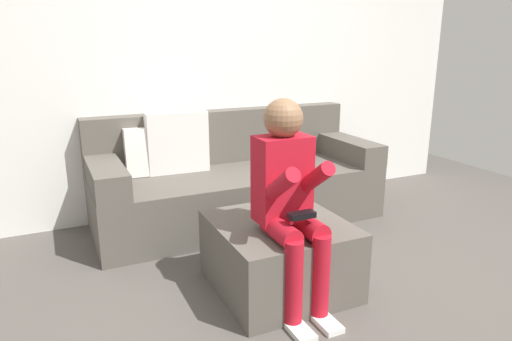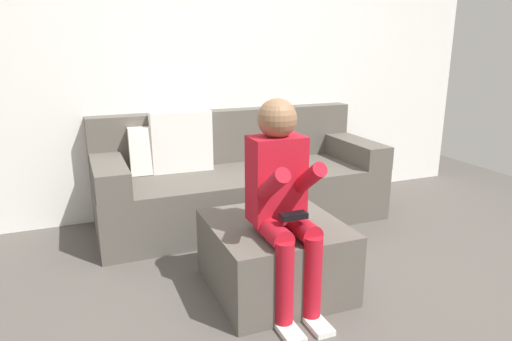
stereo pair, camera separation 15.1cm
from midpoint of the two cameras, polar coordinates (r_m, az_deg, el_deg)
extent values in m
plane|color=#544F49|center=(2.54, 11.22, -18.50)|extent=(6.36, 6.36, 0.00)
cube|color=white|center=(3.98, -6.16, 14.32)|extent=(4.89, 0.10, 2.66)
cube|color=#59544C|center=(3.74, -3.25, -3.17)|extent=(2.26, 0.85, 0.43)
cube|color=#59544C|center=(3.93, -5.20, 4.28)|extent=(2.26, 0.16, 0.44)
cube|color=#59544C|center=(3.42, -19.37, -0.51)|extent=(0.23, 0.85, 0.18)
cube|color=#59544C|center=(4.12, 9.96, 2.78)|extent=(0.23, 0.85, 0.18)
cube|color=white|center=(3.63, -14.21, 2.29)|extent=(0.37, 0.16, 0.37)
cube|color=white|center=(3.65, -10.88, 3.44)|extent=(0.48, 0.16, 0.47)
cube|color=#59544C|center=(2.75, 1.27, -10.43)|extent=(0.73, 0.76, 0.41)
cube|color=red|center=(2.47, 1.51, -1.05)|extent=(0.29, 0.19, 0.47)
sphere|color=#8C6647|center=(2.40, 1.57, 6.46)|extent=(0.21, 0.21, 0.21)
cylinder|color=red|center=(2.40, 1.26, -7.52)|extent=(0.11, 0.28, 0.11)
cylinder|color=red|center=(2.38, 2.78, -13.62)|extent=(0.10, 0.10, 0.44)
cube|color=white|center=(2.46, 3.38, -19.03)|extent=(0.10, 0.22, 0.03)
cylinder|color=red|center=(2.31, 0.73, -2.22)|extent=(0.08, 0.37, 0.29)
cylinder|color=red|center=(2.47, 4.62, -6.88)|extent=(0.11, 0.28, 0.11)
cylinder|color=red|center=(2.45, 6.17, -12.79)|extent=(0.10, 0.10, 0.44)
cube|color=white|center=(2.53, 6.74, -18.07)|extent=(0.10, 0.22, 0.03)
cylinder|color=red|center=(2.41, 5.10, -1.30)|extent=(0.08, 0.35, 0.28)
cube|color=black|center=(2.34, 3.81, -5.54)|extent=(0.14, 0.06, 0.03)
camera|label=1|loc=(0.08, -91.39, -0.39)|focal=32.36mm
camera|label=2|loc=(0.08, 88.61, 0.39)|focal=32.36mm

